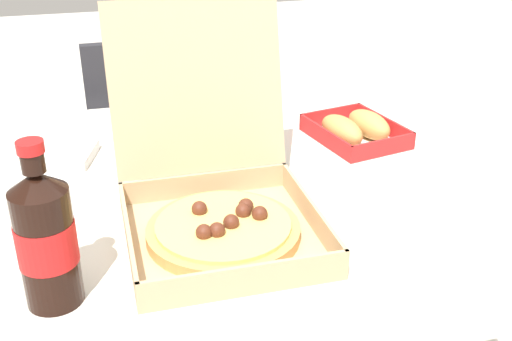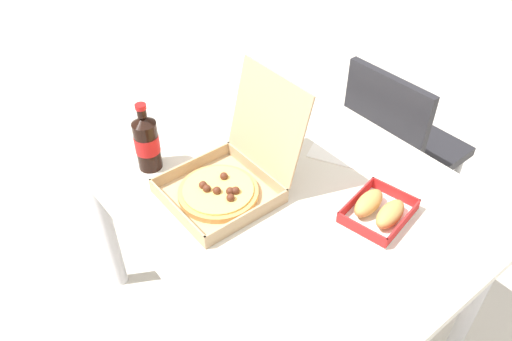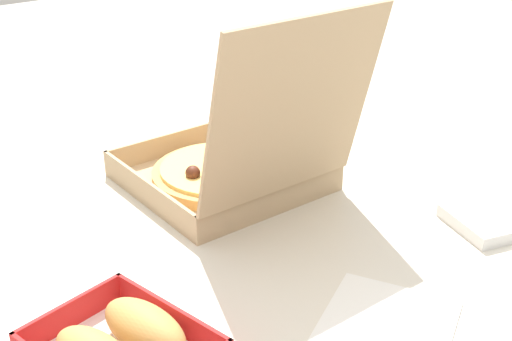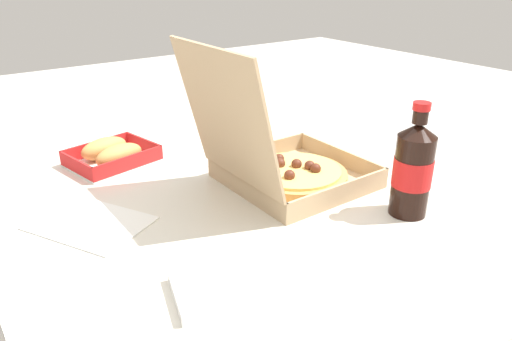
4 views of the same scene
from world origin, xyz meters
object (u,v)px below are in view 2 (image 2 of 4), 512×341
object	(u,v)px
cola_bottle	(147,142)
paper_menu	(345,151)
chair	(396,145)
pizza_box_open	(227,179)
napkin_pile	(264,114)
bread_side_box	(379,210)

from	to	relation	value
cola_bottle	paper_menu	size ratio (longest dim) A/B	1.07
chair	pizza_box_open	world-z (taller)	pizza_box_open
cola_bottle	napkin_pile	bearing A→B (deg)	88.95
pizza_box_open	cola_bottle	xyz separation A→B (m)	(-0.24, -0.12, 0.05)
paper_menu	cola_bottle	bearing A→B (deg)	-149.80
chair	cola_bottle	world-z (taller)	cola_bottle
chair	bread_side_box	size ratio (longest dim) A/B	3.84
paper_menu	bread_side_box	bearing A→B (deg)	-56.73
pizza_box_open	cola_bottle	world-z (taller)	pizza_box_open
pizza_box_open	paper_menu	xyz separation A→B (m)	(0.08, 0.40, -0.05)
chair	bread_side_box	xyz separation A→B (m)	(0.34, -0.57, 0.26)
chair	pizza_box_open	xyz separation A→B (m)	(0.01, -0.83, 0.28)
bread_side_box	paper_menu	world-z (taller)	bread_side_box
chair	napkin_pile	xyz separation A→B (m)	(-0.23, -0.50, 0.24)
cola_bottle	bread_side_box	bearing A→B (deg)	33.17
pizza_box_open	napkin_pile	distance (m)	0.40
pizza_box_open	napkin_pile	size ratio (longest dim) A/B	3.23
bread_side_box	pizza_box_open	bearing A→B (deg)	-142.28
chair	napkin_pile	world-z (taller)	chair
chair	paper_menu	distance (m)	0.49
bread_side_box	chair	bearing A→B (deg)	121.31
pizza_box_open	napkin_pile	xyz separation A→B (m)	(-0.23, 0.32, -0.04)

